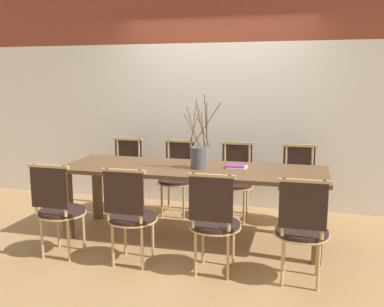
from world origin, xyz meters
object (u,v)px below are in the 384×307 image
at_px(dining_table, 192,176).
at_px(vase_centerpiece, 199,156).
at_px(book_stack, 236,167).
at_px(chair_near_center, 214,220).
at_px(chair_far_center, 235,179).

height_order(dining_table, vase_centerpiece, vase_centerpiece).
bearing_deg(vase_centerpiece, dining_table, 162.99).
bearing_deg(vase_centerpiece, book_stack, 17.49).
xyz_separation_m(dining_table, chair_near_center, (0.40, -0.79, -0.19)).
bearing_deg(book_stack, chair_near_center, -93.40).
xyz_separation_m(chair_near_center, chair_far_center, (-0.07, 1.58, 0.00)).
height_order(dining_table, book_stack, book_stack).
bearing_deg(vase_centerpiece, chair_near_center, -66.94).
height_order(chair_near_center, book_stack, chair_near_center).
bearing_deg(chair_far_center, dining_table, 66.88).
relative_size(dining_table, vase_centerpiece, 3.61).
xyz_separation_m(dining_table, vase_centerpiece, (0.08, -0.02, 0.22)).
height_order(chair_near_center, chair_far_center, same).
height_order(dining_table, chair_near_center, chair_near_center).
height_order(chair_near_center, vase_centerpiece, vase_centerpiece).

